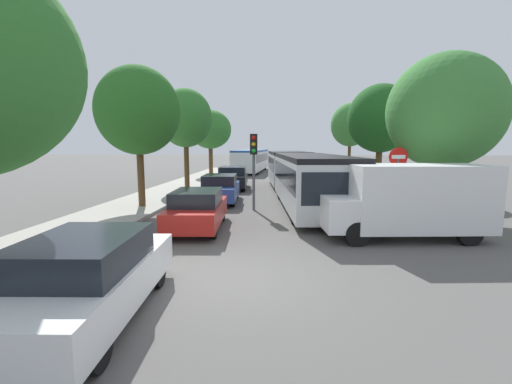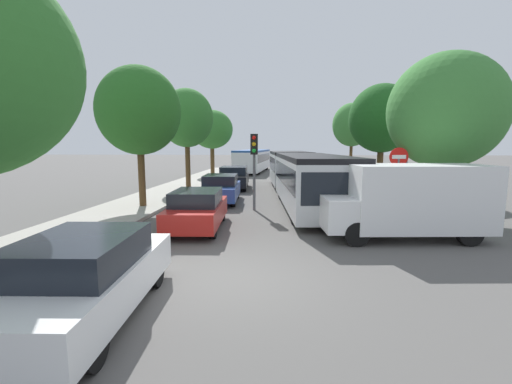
# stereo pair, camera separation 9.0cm
# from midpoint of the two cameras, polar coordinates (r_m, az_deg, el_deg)

# --- Properties ---
(ground_plane) EXTENTS (200.00, 200.00, 0.00)m
(ground_plane) POSITION_cam_midpoint_polar(r_m,az_deg,el_deg) (7.70, -4.62, -14.32)
(ground_plane) COLOR #565451
(kerb_strip_left) EXTENTS (3.20, 40.64, 0.14)m
(kerb_strip_left) POSITION_cam_midpoint_polar(r_m,az_deg,el_deg) (23.57, -13.11, 0.67)
(kerb_strip_left) COLOR #9E998E
(kerb_strip_left) RESTS_ON ground
(articulated_bus) EXTENTS (3.90, 16.82, 2.48)m
(articulated_bus) POSITION_cam_midpoint_polar(r_m,az_deg,el_deg) (19.25, 7.02, 3.33)
(articulated_bus) COLOR silver
(articulated_bus) RESTS_ON ground
(city_bus_rear) EXTENTS (3.27, 11.39, 2.42)m
(city_bus_rear) POSITION_cam_midpoint_polar(r_m,az_deg,el_deg) (37.85, -0.82, 5.48)
(city_bus_rear) COLOR silver
(city_bus_rear) RESTS_ON ground
(queued_car_white) EXTENTS (1.99, 4.24, 1.44)m
(queued_car_white) POSITION_cam_midpoint_polar(r_m,az_deg,el_deg) (6.46, -26.73, -12.63)
(queued_car_white) COLOR white
(queued_car_white) RESTS_ON ground
(queued_car_red) EXTENTS (1.90, 4.03, 1.37)m
(queued_car_red) POSITION_cam_midpoint_polar(r_m,az_deg,el_deg) (12.06, -9.95, -2.87)
(queued_car_red) COLOR #B21E19
(queued_car_red) RESTS_ON ground
(queued_car_blue) EXTENTS (1.96, 4.18, 1.42)m
(queued_car_blue) POSITION_cam_midpoint_polar(r_m,az_deg,el_deg) (17.57, -6.14, 0.60)
(queued_car_blue) COLOR #284799
(queued_car_blue) RESTS_ON ground
(queued_car_black) EXTENTS (2.08, 4.43, 1.50)m
(queued_car_black) POSITION_cam_midpoint_polar(r_m,az_deg,el_deg) (23.03, -3.99, 2.42)
(queued_car_black) COLOR black
(queued_car_black) RESTS_ON ground
(white_van) EXTENTS (5.15, 2.38, 2.31)m
(white_van) POSITION_cam_midpoint_polar(r_m,az_deg,el_deg) (11.63, 23.94, -1.08)
(white_van) COLOR white
(white_van) RESTS_ON ground
(traffic_light) EXTENTS (0.32, 0.36, 3.40)m
(traffic_light) POSITION_cam_midpoint_polar(r_m,az_deg,el_deg) (15.20, -0.56, 6.27)
(traffic_light) COLOR #56595E
(traffic_light) RESTS_ON ground
(no_entry_sign) EXTENTS (0.70, 0.08, 2.82)m
(no_entry_sign) POSITION_cam_midpoint_polar(r_m,az_deg,el_deg) (14.05, 22.34, 3.03)
(no_entry_sign) COLOR #56595E
(no_entry_sign) RESTS_ON ground
(direction_sign_post) EXTENTS (0.22, 1.40, 3.60)m
(direction_sign_post) POSITION_cam_midpoint_polar(r_m,az_deg,el_deg) (17.06, 23.58, 5.97)
(direction_sign_post) COLOR #56595E
(direction_sign_post) RESTS_ON ground
(tree_left_mid) EXTENTS (3.70, 3.70, 6.39)m
(tree_left_mid) POSITION_cam_midpoint_polar(r_m,az_deg,el_deg) (16.50, -19.22, 12.64)
(tree_left_mid) COLOR #51381E
(tree_left_mid) RESTS_ON ground
(tree_left_far) EXTENTS (3.44, 3.44, 6.55)m
(tree_left_far) POSITION_cam_midpoint_polar(r_m,az_deg,el_deg) (23.07, -11.69, 11.72)
(tree_left_far) COLOR #51381E
(tree_left_far) RESTS_ON ground
(tree_left_distant) EXTENTS (3.89, 3.89, 6.18)m
(tree_left_distant) POSITION_cam_midpoint_polar(r_m,az_deg,el_deg) (32.64, -7.68, 10.12)
(tree_left_distant) COLOR #51381E
(tree_left_distant) RESTS_ON ground
(tree_right_near) EXTENTS (4.31, 4.31, 6.39)m
(tree_right_near) POSITION_cam_midpoint_polar(r_m,az_deg,el_deg) (15.29, 28.75, 11.31)
(tree_right_near) COLOR #51381E
(tree_right_near) RESTS_ON ground
(tree_right_mid) EXTENTS (4.01, 4.01, 6.63)m
(tree_right_mid) POSITION_cam_midpoint_polar(r_m,az_deg,el_deg) (22.87, 19.78, 11.15)
(tree_right_mid) COLOR #51381E
(tree_right_mid) RESTS_ON ground
(tree_right_far) EXTENTS (3.35, 3.35, 6.57)m
(tree_right_far) POSITION_cam_midpoint_polar(r_m,az_deg,el_deg) (31.43, 15.36, 10.73)
(tree_right_far) COLOR #51381E
(tree_right_far) RESTS_ON ground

